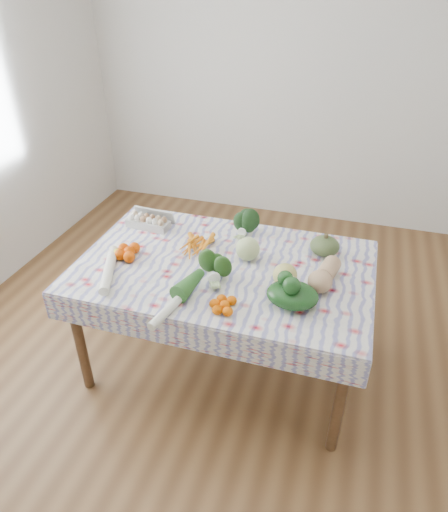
% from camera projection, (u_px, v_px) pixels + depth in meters
% --- Properties ---
extents(ground, '(4.50, 4.50, 0.00)m').
position_uv_depth(ground, '(224.00, 361.00, 3.01)').
color(ground, brown).
rests_on(ground, ground).
extents(wall_back, '(4.00, 0.04, 2.80)m').
position_uv_depth(wall_back, '(298.00, 72.00, 4.07)').
color(wall_back, silver).
rests_on(wall_back, ground).
extents(dining_table, '(1.60, 1.00, 0.75)m').
position_uv_depth(dining_table, '(224.00, 277.00, 2.64)').
color(dining_table, brown).
rests_on(dining_table, ground).
extents(tablecloth, '(1.66, 1.06, 0.01)m').
position_uv_depth(tablecloth, '(224.00, 265.00, 2.60)').
color(tablecloth, silver).
rests_on(tablecloth, dining_table).
extents(egg_carton, '(0.29, 0.14, 0.07)m').
position_uv_depth(egg_carton, '(148.00, 222.00, 2.95)').
color(egg_carton, '#B6B6B0').
rests_on(egg_carton, tablecloth).
extents(carrot_bunch, '(0.27, 0.25, 0.04)m').
position_uv_depth(carrot_bunch, '(199.00, 247.00, 2.72)').
color(carrot_bunch, orange).
rests_on(carrot_bunch, tablecloth).
extents(kale_bunch, '(0.16, 0.15, 0.13)m').
position_uv_depth(kale_bunch, '(245.00, 225.00, 2.86)').
color(kale_bunch, '#173414').
rests_on(kale_bunch, tablecloth).
extents(kabocha_squash, '(0.20, 0.20, 0.11)m').
position_uv_depth(kabocha_squash, '(325.00, 246.00, 2.66)').
color(kabocha_squash, '#46582E').
rests_on(kabocha_squash, tablecloth).
extents(cabbage, '(0.18, 0.18, 0.14)m').
position_uv_depth(cabbage, '(248.00, 249.00, 2.61)').
color(cabbage, '#B0C37B').
rests_on(cabbage, tablecloth).
extents(butternut_squash, '(0.18, 0.30, 0.13)m').
position_uv_depth(butternut_squash, '(325.00, 273.00, 2.41)').
color(butternut_squash, tan).
rests_on(butternut_squash, tablecloth).
extents(orange_cluster, '(0.24, 0.24, 0.07)m').
position_uv_depth(orange_cluster, '(129.00, 252.00, 2.65)').
color(orange_cluster, '#DB4600').
rests_on(orange_cluster, tablecloth).
extents(broccoli, '(0.21, 0.21, 0.12)m').
position_uv_depth(broccoli, '(213.00, 270.00, 2.45)').
color(broccoli, '#204816').
rests_on(broccoli, tablecloth).
extents(mandarin_cluster, '(0.19, 0.19, 0.05)m').
position_uv_depth(mandarin_cluster, '(225.00, 305.00, 2.25)').
color(mandarin_cluster, '#E15900').
rests_on(mandarin_cluster, tablecloth).
extents(grapefruit, '(0.15, 0.15, 0.13)m').
position_uv_depth(grapefruit, '(285.00, 275.00, 2.40)').
color(grapefruit, tan).
rests_on(grapefruit, tablecloth).
extents(spinach_bag, '(0.28, 0.23, 0.11)m').
position_uv_depth(spinach_bag, '(292.00, 295.00, 2.26)').
color(spinach_bag, black).
rests_on(spinach_bag, tablecloth).
extents(daikon, '(0.19, 0.37, 0.05)m').
position_uv_depth(daikon, '(108.00, 272.00, 2.49)').
color(daikon, white).
rests_on(daikon, tablecloth).
extents(leek, '(0.13, 0.45, 0.05)m').
position_uv_depth(leek, '(177.00, 300.00, 2.28)').
color(leek, silver).
rests_on(leek, tablecloth).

